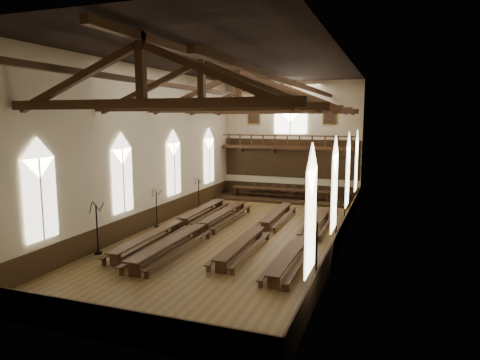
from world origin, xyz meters
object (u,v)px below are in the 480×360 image
object	(u,v)px
refectory_row_c	(261,227)
candelabrum_right_mid	(336,227)
candelabrum_left_mid	(157,216)
candelabrum_right_far	(344,212)
candelabrum_left_far	(199,199)
refectory_row_b	(201,227)
refectory_row_d	(306,237)
candelabrum_left_near	(98,238)
candelabrum_right_near	(316,261)
high_table	(281,190)
dais	(281,199)
refectory_row_a	(180,222)

from	to	relation	value
refectory_row_c	candelabrum_right_mid	xyz separation A→B (m)	(4.24, 0.79, 0.22)
candelabrum_left_mid	candelabrum_right_far	size ratio (longest dim) A/B	1.04
candelabrum_left_far	candelabrum_right_far	world-z (taller)	candelabrum_right_far
refectory_row_b	refectory_row_d	size ratio (longest dim) A/B	1.07
refectory_row_d	candelabrum_left_near	xyz separation A→B (m)	(-9.71, -5.14, 0.34)
refectory_row_d	candelabrum_left_near	distance (m)	10.99
candelabrum_left_mid	candelabrum_left_far	size ratio (longest dim) A/B	1.06
refectory_row_b	candelabrum_right_near	bearing A→B (deg)	-30.61
high_table	candelabrum_left_far	bearing A→B (deg)	-134.69
candelabrum_left_near	dais	bearing A→B (deg)	73.35
candelabrum_right_near	candelabrum_left_near	bearing A→B (deg)	-178.19
dais	candelabrum_left_mid	size ratio (longest dim) A/B	4.60
refectory_row_a	candelabrum_left_near	bearing A→B (deg)	-107.97
dais	candelabrum_right_far	world-z (taller)	candelabrum_right_far
dais	candelabrum_left_mid	world-z (taller)	candelabrum_left_mid
candelabrum_right_near	candelabrum_right_far	distance (m)	10.85
refectory_row_d	candelabrum_left_far	xyz separation A→B (m)	(-9.71, 6.89, 0.23)
refectory_row_a	candelabrum_right_mid	size ratio (longest dim) A/B	6.07
refectory_row_d	candelabrum_right_near	bearing A→B (deg)	-73.86
refectory_row_a	candelabrum_right_near	xyz separation A→B (m)	(9.32, -5.14, 0.28)
refectory_row_a	dais	distance (m)	12.23
candelabrum_left_mid	candelabrum_right_near	xyz separation A→B (m)	(11.10, -5.44, 0.06)
refectory_row_c	refectory_row_d	distance (m)	3.03
refectory_row_c	candelabrum_right_near	bearing A→B (deg)	-53.82
candelabrum_right_mid	high_table	bearing A→B (deg)	120.00
candelabrum_left_near	candelabrum_right_mid	distance (m)	13.09
high_table	candelabrum_left_mid	world-z (taller)	candelabrum_left_mid
refectory_row_d	candelabrum_right_near	xyz separation A→B (m)	(1.39, -4.79, 0.33)
refectory_row_a	candelabrum_left_far	size ratio (longest dim) A/B	6.11
high_table	candelabrum_left_mid	distance (m)	12.55
refectory_row_b	refectory_row_a	bearing A→B (deg)	159.43
high_table	candelabrum_right_near	xyz separation A→B (m)	(5.95, -16.89, -0.06)
candelabrum_right_far	candelabrum_left_near	bearing A→B (deg)	-134.73
refectory_row_b	candelabrum_left_far	xyz separation A→B (m)	(-3.52, 7.19, 0.15)
refectory_row_a	high_table	bearing A→B (deg)	73.97
candelabrum_left_near	candelabrum_left_mid	world-z (taller)	candelabrum_left_near
candelabrum_right_mid	refectory_row_d	bearing A→B (deg)	-127.56
refectory_row_b	candelabrum_left_near	size ratio (longest dim) A/B	5.37
refectory_row_a	dais	size ratio (longest dim) A/B	1.26
refectory_row_d	candelabrum_right_far	bearing A→B (deg)	77.14
refectory_row_b	candelabrum_right_far	world-z (taller)	candelabrum_right_far
refectory_row_b	candelabrum_left_near	xyz separation A→B (m)	(-3.52, -4.83, 0.26)
candelabrum_right_near	candelabrum_right_far	xyz separation A→B (m)	(0.00, 10.85, -0.09)
refectory_row_a	refectory_row_c	world-z (taller)	refectory_row_a
candelabrum_left_near	candelabrum_right_far	world-z (taller)	candelabrum_left_near
candelabrum_left_near	candelabrum_left_far	distance (m)	12.03
candelabrum_left_near	candelabrum_right_mid	xyz separation A→B (m)	(11.10, 6.94, -0.11)
refectory_row_a	candelabrum_left_mid	world-z (taller)	candelabrum_left_mid
refectory_row_d	candelabrum_left_near	world-z (taller)	candelabrum_left_near
refectory_row_d	candelabrum_left_near	size ratio (longest dim) A/B	5.01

